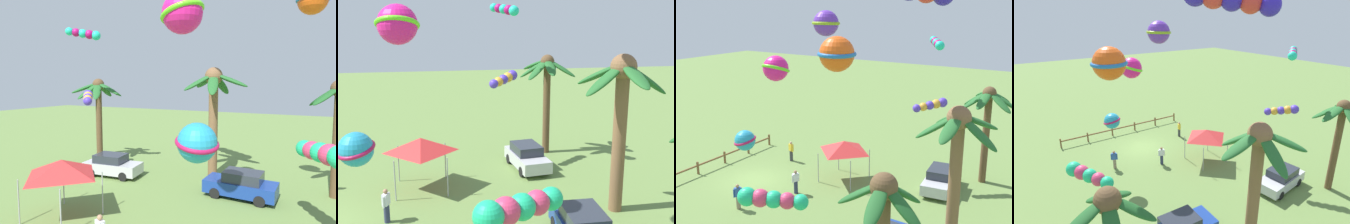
{
  "view_description": "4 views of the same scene",
  "coord_description": "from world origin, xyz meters",
  "views": [
    {
      "loc": [
        6.85,
        -4.15,
        6.32
      ],
      "look_at": [
        0.52,
        8.3,
        4.98
      ],
      "focal_mm": 31.0,
      "sensor_mm": 36.0,
      "label": 1
    },
    {
      "loc": [
        17.04,
        5.87,
        8.65
      ],
      "look_at": [
        1.49,
        8.9,
        5.16
      ],
      "focal_mm": 42.36,
      "sensor_mm": 36.0,
      "label": 2
    },
    {
      "loc": [
        19.77,
        19.8,
        12.07
      ],
      "look_at": [
        0.23,
        7.58,
        6.06
      ],
      "focal_mm": 44.85,
      "sensor_mm": 36.0,
      "label": 3
    },
    {
      "loc": [
        10.43,
        22.06,
        12.08
      ],
      "look_at": [
        1.52,
        8.98,
        6.51
      ],
      "focal_mm": 29.93,
      "sensor_mm": 36.0,
      "label": 4
    }
  ],
  "objects": [
    {
      "name": "ground_plane",
      "position": [
        0.0,
        0.0,
        0.0
      ],
      "size": [
        120.0,
        120.0,
        0.0
      ],
      "primitive_type": "plane",
      "color": "olive"
    },
    {
      "name": "palm_tree_0",
      "position": [
        -8.28,
        13.59,
        5.1
      ],
      "size": [
        3.94,
        3.84,
        6.75
      ],
      "color": "brown",
      "rests_on": "ground"
    },
    {
      "name": "palm_tree_2",
      "position": [
        0.83,
        14.33,
        5.34
      ],
      "size": [
        4.23,
        4.15,
        7.43
      ],
      "color": "brown",
      "rests_on": "ground"
    },
    {
      "name": "rail_fence",
      "position": [
        0.07,
        -4.22,
        0.59
      ],
      "size": [
        12.85,
        0.12,
        0.95
      ],
      "color": "brown",
      "rests_on": "ground"
    },
    {
      "name": "parked_car_0",
      "position": [
        -5.46,
        11.56,
        0.75
      ],
      "size": [
        4.07,
        2.14,
        1.51
      ],
      "color": "#BCBCC1",
      "rests_on": "ground"
    },
    {
      "name": "spectator_0",
      "position": [
        -4.35,
        -0.18,
        0.81
      ],
      "size": [
        0.34,
        0.52,
        1.59
      ],
      "color": "#38383D",
      "rests_on": "ground"
    },
    {
      "name": "spectator_1",
      "position": [
        3.58,
        2.16,
        0.81
      ],
      "size": [
        0.5,
        0.37,
        1.59
      ],
      "color": "gray",
      "rests_on": "ground"
    },
    {
      "name": "spectator_2",
      "position": [
        0.04,
        3.75,
        0.81
      ],
      "size": [
        0.52,
        0.36,
        1.59
      ],
      "color": "#2D3351",
      "rests_on": "ground"
    },
    {
      "name": "festival_tent",
      "position": [
        -3.48,
        5.27,
        2.47
      ],
      "size": [
        2.86,
        2.86,
        2.85
      ],
      "color": "#9E9EA3",
      "rests_on": "ground"
    },
    {
      "name": "kite_tube_0",
      "position": [
        -6.61,
        10.41,
        9.56
      ],
      "size": [
        1.94,
        1.49,
        0.78
      ],
      "color": "#1FD6B3"
    },
    {
      "name": "kite_tube_1",
      "position": [
        7.2,
        8.12,
        3.72
      ],
      "size": [
        1.95,
        2.85,
        1.0
      ],
      "color": "#1BBF7C"
    },
    {
      "name": "kite_tube_2",
      "position": [
        -6.39,
        10.33,
        5.46
      ],
      "size": [
        1.78,
        1.95,
        0.93
      ],
      "color": "#4E36C7"
    },
    {
      "name": "kite_ball_3",
      "position": [
        3.93,
        3.41,
        4.67
      ],
      "size": [
        1.79,
        1.79,
        1.15
      ],
      "color": "#2294BD"
    },
    {
      "name": "kite_ball_4",
      "position": [
        6.56,
        11.22,
        10.21
      ],
      "size": [
        2.09,
        2.09,
        1.35
      ],
      "color": "#EE5514"
    },
    {
      "name": "kite_ball_5",
      "position": [
        2.34,
        7.85,
        11.09
      ],
      "size": [
        1.44,
        1.44,
        1.27
      ],
      "color": "#6630B6"
    },
    {
      "name": "kite_ball_6",
      "position": [
        2.8,
        4.87,
        8.67
      ],
      "size": [
        1.67,
        1.69,
        1.38
      ],
      "color": "#ED1B88"
    }
  ]
}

